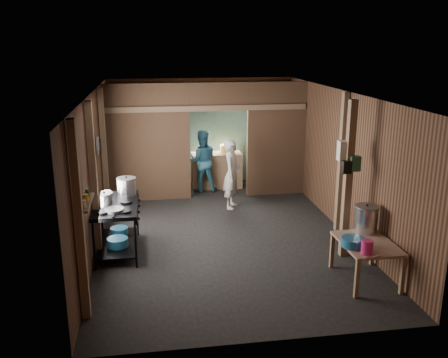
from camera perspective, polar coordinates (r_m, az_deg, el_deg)
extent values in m
cube|color=#272727|center=(9.25, -0.19, -6.23)|extent=(4.50, 7.00, 0.00)
cube|color=#4C4B4A|center=(8.61, -0.20, 10.01)|extent=(4.50, 7.00, 0.00)
cube|color=brown|center=(12.23, -2.64, 5.59)|extent=(4.50, 0.00, 2.60)
cube|color=brown|center=(5.57, 5.19, -7.21)|extent=(4.50, 0.00, 2.60)
cube|color=brown|center=(8.80, -14.84, 1.00)|extent=(0.00, 7.00, 2.60)
cube|color=brown|center=(9.43, 13.46, 2.06)|extent=(0.00, 7.00, 2.60)
cube|color=brown|center=(10.89, -8.86, 4.14)|extent=(1.85, 0.10, 2.60)
cube|color=brown|center=(11.26, 6.10, 4.62)|extent=(1.35, 0.10, 2.60)
cube|color=brown|center=(10.84, -0.63, 9.63)|extent=(1.30, 0.10, 0.60)
cube|color=#71A8A4|center=(12.19, -2.61, 5.31)|extent=(4.40, 0.06, 2.50)
cube|color=#81664E|center=(11.93, -0.87, 1.03)|extent=(1.20, 0.50, 0.85)
cylinder|color=silver|center=(12.07, -1.43, 8.35)|extent=(0.20, 0.03, 0.20)
cube|color=#81664E|center=(6.33, -16.50, -4.95)|extent=(0.10, 0.12, 2.60)
cube|color=#81664E|center=(8.03, -14.90, -0.43)|extent=(0.10, 0.12, 2.60)
cube|color=#81664E|center=(9.96, -13.77, 2.77)|extent=(0.10, 0.12, 2.60)
cube|color=#81664E|center=(9.22, 13.52, 1.76)|extent=(0.10, 0.12, 2.60)
cube|color=#81664E|center=(8.12, 14.23, -0.20)|extent=(0.12, 0.12, 2.60)
cube|color=#81664E|center=(10.79, -1.91, 8.25)|extent=(4.40, 0.12, 0.12)
cylinder|color=gray|center=(9.11, -14.50, 3.77)|extent=(0.03, 0.34, 0.34)
cylinder|color=black|center=(9.52, -14.24, 3.68)|extent=(0.03, 0.30, 0.30)
cube|color=#81664E|center=(6.76, -15.79, -2.66)|extent=(0.14, 0.80, 0.03)
cylinder|color=silver|center=(6.50, -16.08, -2.81)|extent=(0.07, 0.07, 0.10)
cylinder|color=gold|center=(6.74, -15.83, -2.14)|extent=(0.08, 0.08, 0.10)
cylinder|color=#275335|center=(6.95, -15.62, -1.58)|extent=(0.06, 0.06, 0.10)
cube|color=silver|center=(8.06, 13.91, 3.22)|extent=(0.22, 0.15, 0.32)
cube|color=#275335|center=(8.02, 15.00, 1.77)|extent=(0.16, 0.12, 0.24)
cube|color=black|center=(7.96, 14.10, 1.35)|extent=(0.14, 0.10, 0.20)
cylinder|color=silver|center=(8.72, -13.47, -1.67)|extent=(0.18, 0.18, 0.10)
cylinder|color=#20638F|center=(8.40, -12.30, -7.21)|extent=(0.35, 0.35, 0.14)
cylinder|color=#20638F|center=(8.89, -12.11, -5.94)|extent=(0.31, 0.31, 0.12)
cylinder|color=#20638F|center=(7.34, 14.82, -7.12)|extent=(0.45, 0.45, 0.13)
cylinder|color=#C9286C|center=(7.14, 16.32, -7.61)|extent=(0.18, 0.18, 0.20)
cube|color=silver|center=(7.08, 16.90, -8.70)|extent=(0.30, 0.12, 0.01)
cylinder|color=gold|center=(11.84, 0.40, 3.53)|extent=(0.36, 0.36, 0.20)
imported|color=beige|center=(10.37, 0.92, 0.60)|extent=(0.53, 0.64, 1.50)
imported|color=teal|center=(11.53, -2.58, 2.11)|extent=(0.72, 0.56, 1.48)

